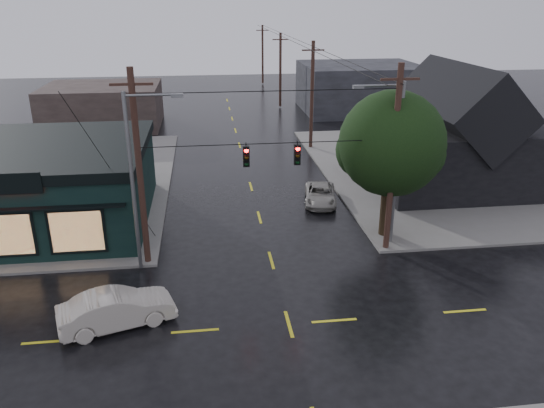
{
  "coord_description": "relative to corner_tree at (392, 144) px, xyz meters",
  "views": [
    {
      "loc": [
        -3.19,
        -19.11,
        13.09
      ],
      "look_at": [
        -0.05,
        5.26,
        3.52
      ],
      "focal_mm": 35.0,
      "sensor_mm": 36.0,
      "label": 1
    }
  ],
  "objects": [
    {
      "name": "bg_building_east",
      "position": [
        9.0,
        36.76,
        -2.77
      ],
      "size": [
        14.0,
        12.0,
        5.6
      ],
      "primitive_type": "cube",
      "color": "black",
      "rests_on": "ground"
    },
    {
      "name": "ne_building",
      "position": [
        8.0,
        8.76,
        -1.1
      ],
      "size": [
        12.6,
        11.6,
        8.75
      ],
      "color": "black",
      "rests_on": "ground"
    },
    {
      "name": "utility_pole_far_c",
      "position": [
        -0.5,
        59.76,
        -5.57
      ],
      "size": [
        2.0,
        0.32,
        9.15
      ],
      "primitive_type": null,
      "color": "black",
      "rests_on": "ground"
    },
    {
      "name": "bg_building_west",
      "position": [
        -21.0,
        31.76,
        -3.37
      ],
      "size": [
        12.0,
        10.0,
        4.4
      ],
      "primitive_type": "cube",
      "color": "#2E2321",
      "rests_on": "ground"
    },
    {
      "name": "suv_silver",
      "position": [
        -2.61,
        5.79,
        -4.96
      ],
      "size": [
        2.81,
        4.71,
        1.23
      ],
      "primitive_type": "imported",
      "rotation": [
        0.0,
        0.0,
        -0.18
      ],
      "color": "#9B978F",
      "rests_on": "ground"
    },
    {
      "name": "ground_plane",
      "position": [
        -7.0,
        -8.24,
        -5.57
      ],
      "size": [
        160.0,
        160.0,
        0.0
      ],
      "primitive_type": "plane",
      "color": "black"
    },
    {
      "name": "span_signal_assembly",
      "position": [
        -6.9,
        -1.74,
        0.13
      ],
      "size": [
        13.0,
        0.48,
        1.23
      ],
      "color": "black",
      "rests_on": "ground"
    },
    {
      "name": "utility_pole_far_a",
      "position": [
        -0.5,
        19.76,
        -5.57
      ],
      "size": [
        2.0,
        0.32,
        9.65
      ],
      "primitive_type": null,
      "color": "black",
      "rests_on": "ground"
    },
    {
      "name": "corner_tree",
      "position": [
        0.0,
        0.0,
        0.0
      ],
      "size": [
        5.9,
        5.9,
        8.4
      ],
      "color": "black",
      "rests_on": "ground"
    },
    {
      "name": "utility_pole_far_b",
      "position": [
        -0.5,
        39.76,
        -5.57
      ],
      "size": [
        2.0,
        0.32,
        9.15
      ],
      "primitive_type": null,
      "color": "black",
      "rests_on": "ground"
    },
    {
      "name": "utility_pole_nw",
      "position": [
        -13.5,
        -1.74,
        -5.57
      ],
      "size": [
        2.0,
        0.32,
        10.15
      ],
      "primitive_type": null,
      "color": "black",
      "rests_on": "ground"
    },
    {
      "name": "sidewalk_ne",
      "position": [
        13.0,
        11.76,
        -5.49
      ],
      "size": [
        28.0,
        28.0,
        0.15
      ],
      "primitive_type": "cube",
      "color": "slate",
      "rests_on": "ground"
    },
    {
      "name": "streetlight_ne",
      "position": [
        0.0,
        -1.04,
        -5.57
      ],
      "size": [
        5.4,
        0.3,
        9.15
      ],
      "primitive_type": null,
      "color": "slate",
      "rests_on": "ground"
    },
    {
      "name": "utility_pole_ne",
      "position": [
        -0.5,
        -1.74,
        -5.57
      ],
      "size": [
        2.0,
        0.32,
        10.15
      ],
      "primitive_type": null,
      "color": "black",
      "rests_on": "ground"
    },
    {
      "name": "streetlight_nw",
      "position": [
        -13.8,
        -2.44,
        -5.57
      ],
      "size": [
        5.4,
        0.3,
        9.15
      ],
      "primitive_type": null,
      "color": "slate",
      "rests_on": "ground"
    },
    {
      "name": "pizza_shop",
      "position": [
        -22.0,
        4.71,
        -3.01
      ],
      "size": [
        16.3,
        12.34,
        4.9
      ],
      "color": "black",
      "rests_on": "ground"
    },
    {
      "name": "sedan_cream",
      "position": [
        -14.25,
        -7.38,
        -4.77
      ],
      "size": [
        5.11,
        3.09,
        1.59
      ],
      "primitive_type": "imported",
      "rotation": [
        0.0,
        0.0,
        1.88
      ],
      "color": "beige",
      "rests_on": "ground"
    }
  ]
}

